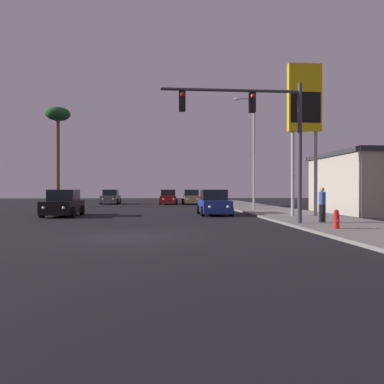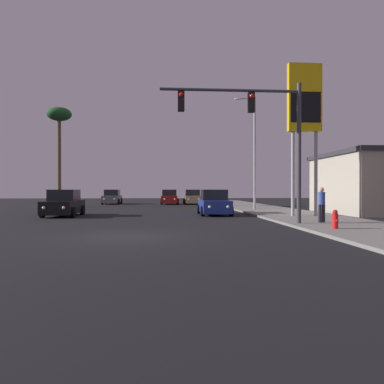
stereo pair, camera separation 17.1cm
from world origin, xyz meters
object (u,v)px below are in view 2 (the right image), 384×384
(car_grey, at_px, (112,197))
(street_lamp, at_px, (253,147))
(fire_hydrant, at_px, (335,219))
(car_tan, at_px, (192,198))
(traffic_light_mast, at_px, (260,124))
(car_red, at_px, (169,198))
(pedestrian_on_sidewalk, at_px, (322,203))
(car_blue, at_px, (214,203))
(palm_tree_mid, at_px, (59,120))
(gas_station_sign, at_px, (305,106))
(car_black, at_px, (64,204))

(car_grey, relative_size, street_lamp, 0.48)
(car_grey, relative_size, fire_hydrant, 5.69)
(car_tan, relative_size, traffic_light_mast, 0.66)
(car_red, distance_m, pedestrian_on_sidewalk, 26.70)
(car_grey, xyz_separation_m, car_blue, (9.37, -19.36, 0.00))
(car_red, relative_size, palm_tree_mid, 0.44)
(car_tan, relative_size, palm_tree_mid, 0.44)
(traffic_light_mast, distance_m, gas_station_sign, 6.36)
(palm_tree_mid, bearing_deg, traffic_light_mast, -54.48)
(car_grey, bearing_deg, traffic_light_mast, 111.86)
(palm_tree_mid, bearing_deg, fire_hydrant, -53.47)
(traffic_light_mast, relative_size, fire_hydrant, 8.60)
(car_black, bearing_deg, gas_station_sign, 170.09)
(fire_hydrant, bearing_deg, car_grey, 113.54)
(traffic_light_mast, distance_m, street_lamp, 12.95)
(fire_hydrant, bearing_deg, pedestrian_on_sidewalk, 76.81)
(gas_station_sign, distance_m, palm_tree_mid, 24.55)
(car_black, relative_size, street_lamp, 0.48)
(car_red, bearing_deg, street_lamp, 117.55)
(car_red, relative_size, car_black, 1.01)
(street_lamp, bearing_deg, car_red, 115.80)
(car_red, relative_size, car_blue, 1.00)
(traffic_light_mast, relative_size, palm_tree_mid, 0.67)
(car_blue, bearing_deg, street_lamp, -127.05)
(traffic_light_mast, bearing_deg, car_grey, 111.17)
(car_tan, bearing_deg, pedestrian_on_sidewalk, 99.64)
(car_tan, xyz_separation_m, traffic_light_mast, (1.18, -26.20, 3.92))
(street_lamp, height_order, fire_hydrant, street_lamp)
(car_blue, xyz_separation_m, fire_hydrant, (3.51, -10.20, -0.27))
(fire_hydrant, bearing_deg, car_black, 143.41)
(street_lamp, relative_size, palm_tree_mid, 0.92)
(pedestrian_on_sidewalk, bearing_deg, car_red, 104.95)
(car_red, bearing_deg, car_tan, -176.97)
(gas_station_sign, distance_m, fire_hydrant, 9.53)
(car_tan, bearing_deg, traffic_light_mast, 92.92)
(car_black, distance_m, palm_tree_mid, 15.88)
(car_blue, distance_m, gas_station_sign, 8.27)
(pedestrian_on_sidewalk, bearing_deg, car_grey, 116.86)
(car_red, distance_m, fire_hydrant, 29.29)
(traffic_light_mast, height_order, palm_tree_mid, palm_tree_mid)
(car_tan, xyz_separation_m, pedestrian_on_sidewalk, (4.23, -25.85, 0.27))
(car_blue, relative_size, gas_station_sign, 0.48)
(car_tan, xyz_separation_m, car_grey, (-9.31, 0.88, 0.00))
(car_grey, distance_m, fire_hydrant, 32.24)
(fire_hydrant, distance_m, palm_tree_mid, 29.82)
(car_red, xyz_separation_m, car_blue, (2.72, -18.42, 0.00))
(car_tan, height_order, street_lamp, street_lamp)
(car_red, xyz_separation_m, traffic_light_mast, (3.83, -26.14, 3.92))
(street_lamp, distance_m, gas_station_sign, 8.21)
(car_red, relative_size, car_grey, 1.00)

